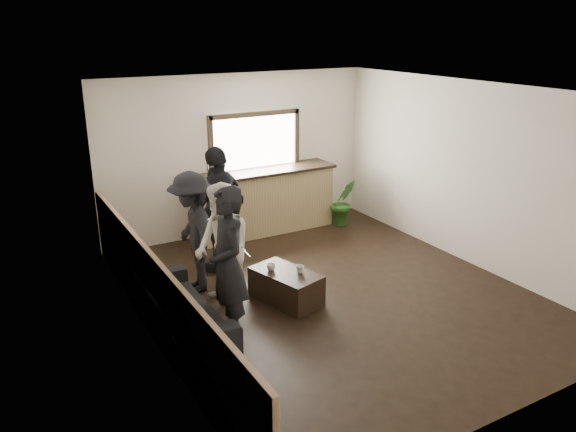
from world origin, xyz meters
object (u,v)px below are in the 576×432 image
potted_plant (343,202)px  person_c (193,233)px  sofa (180,306)px  person_b (223,249)px  person_a (228,265)px  cup_a (271,267)px  person_d (219,210)px  cup_b (300,269)px  coffee_table (286,286)px  bar_counter (262,197)px

potted_plant → person_c: 3.61m
sofa → person_b: 0.90m
potted_plant → sofa: bearing=-151.3°
sofa → person_a: bearing=-137.6°
person_a → person_c: 1.43m
cup_a → person_d: person_d is taller
cup_b → person_a: person_a is taller
potted_plant → person_c: person_c is taller
person_b → person_c: bearing=-171.0°
coffee_table → person_a: bearing=-155.5°
cup_a → person_c: size_ratio=0.07×
cup_b → potted_plant: size_ratio=0.12×
bar_counter → potted_plant: bearing=-15.4°
person_a → person_c: person_a is taller
sofa → cup_a: 1.36m
person_c → person_d: (0.59, 0.46, 0.10)m
cup_b → cup_a: bearing=139.5°
cup_a → person_c: bearing=134.5°
coffee_table → cup_a: cup_a is taller
cup_b → person_a: bearing=-163.0°
cup_b → person_d: bearing=108.1°
coffee_table → potted_plant: bearing=41.6°
person_d → sofa: bearing=21.7°
bar_counter → sofa: bar_counter is taller
sofa → cup_a: (1.34, 0.13, 0.18)m
bar_counter → person_a: size_ratio=1.44×
cup_a → potted_plant: (2.59, 2.02, -0.04)m
person_c → cup_a: bearing=53.5°
person_d → person_a: bearing=41.0°
coffee_table → person_c: person_c is taller
bar_counter → person_c: (-1.90, -1.63, 0.21)m
bar_counter → coffee_table: bar_counter is taller
cup_b → potted_plant: (2.29, 2.28, -0.04)m
person_a → coffee_table: bearing=120.5°
cup_a → person_d: (-0.20, 1.26, 0.49)m
coffee_table → person_c: 1.48m
potted_plant → person_d: (-2.78, -0.76, 0.52)m
person_a → person_c: bearing=-178.2°
bar_counter → person_a: 3.66m
bar_counter → coffee_table: bearing=-110.5°
coffee_table → bar_counter: bearing=69.5°
person_a → person_c: size_ratio=1.10×
potted_plant → person_b: (-3.25, -1.96, 0.42)m
potted_plant → person_b: person_b is taller
coffee_table → cup_b: (0.15, -0.11, 0.26)m
bar_counter → cup_a: bar_counter is taller
person_a → person_d: 2.01m
bar_counter → sofa: bearing=-133.8°
cup_b → person_c: (-1.09, 1.06, 0.38)m
bar_counter → sofa: (-2.45, -2.55, -0.35)m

